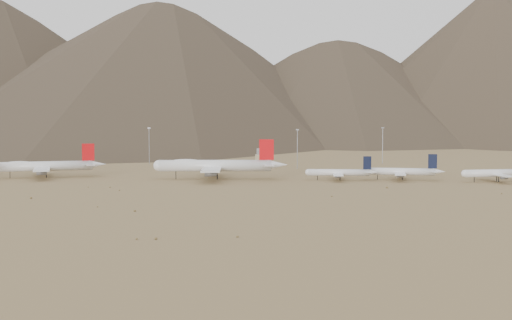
{
  "coord_description": "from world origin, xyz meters",
  "views": [
    {
      "loc": [
        44.76,
        -358.17,
        39.38
      ],
      "look_at": [
        29.85,
        30.0,
        10.85
      ],
      "focal_mm": 50.0,
      "sensor_mm": 36.0,
      "label": 1
    }
  ],
  "objects_px": {
    "narrowbody_b": "(403,172)",
    "widebody_east": "(216,165)",
    "widebody_centre": "(45,166)",
    "narrowbody_a": "(341,172)",
    "control_tower": "(261,158)"
  },
  "relations": [
    {
      "from": "narrowbody_b",
      "to": "widebody_east",
      "type": "bearing_deg",
      "value": -172.65
    },
    {
      "from": "widebody_centre",
      "to": "widebody_east",
      "type": "bearing_deg",
      "value": -21.11
    },
    {
      "from": "widebody_east",
      "to": "narrowbody_b",
      "type": "xyz_separation_m",
      "value": [
        102.73,
        -0.66,
        -2.94
      ]
    },
    {
      "from": "widebody_east",
      "to": "widebody_centre",
      "type": "bearing_deg",
      "value": 173.61
    },
    {
      "from": "narrowbody_a",
      "to": "narrowbody_b",
      "type": "distance_m",
      "value": 34.25
    },
    {
      "from": "widebody_east",
      "to": "control_tower",
      "type": "xyz_separation_m",
      "value": [
        22.55,
        88.0,
        -2.28
      ]
    },
    {
      "from": "widebody_centre",
      "to": "narrowbody_b",
      "type": "distance_m",
      "value": 200.48
    },
    {
      "from": "narrowbody_b",
      "to": "narrowbody_a",
      "type": "bearing_deg",
      "value": -168.07
    },
    {
      "from": "narrowbody_b",
      "to": "control_tower",
      "type": "distance_m",
      "value": 119.53
    },
    {
      "from": "narrowbody_b",
      "to": "control_tower",
      "type": "bearing_deg",
      "value": 139.84
    },
    {
      "from": "narrowbody_b",
      "to": "widebody_centre",
      "type": "bearing_deg",
      "value": -174.28
    },
    {
      "from": "widebody_east",
      "to": "narrowbody_a",
      "type": "bearing_deg",
      "value": -5.35
    },
    {
      "from": "widebody_centre",
      "to": "control_tower",
      "type": "distance_m",
      "value": 145.31
    },
    {
      "from": "control_tower",
      "to": "widebody_centre",
      "type": "bearing_deg",
      "value": -145.8
    },
    {
      "from": "narrowbody_b",
      "to": "control_tower",
      "type": "xyz_separation_m",
      "value": [
        -80.17,
        88.65,
        0.66
      ]
    }
  ]
}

